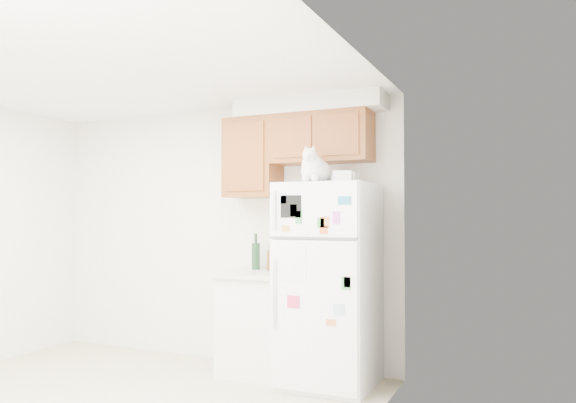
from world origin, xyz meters
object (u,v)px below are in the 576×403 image
Objects in this scene: base_counter at (260,322)px; storage_box_back at (348,179)px; bottle_amber at (270,257)px; refrigerator at (328,284)px; storage_box_front at (343,176)px; bottle_green at (256,251)px; cat at (315,169)px.

storage_box_back is (0.81, 0.10, 1.29)m from base_counter.
bottle_amber is (0.05, 0.10, 0.59)m from base_counter.
refrigerator reaches higher than base_counter.
storage_box_front reaches higher than bottle_green.
bottle_green is at bearing 151.45° from cat.
bottle_green is at bearing 149.02° from storage_box_front.
refrigerator reaches higher than bottle_green.
storage_box_back is at bearing 54.84° from refrigerator.
storage_box_back reaches higher than bottle_green.
storage_box_back is (0.17, 0.35, -0.06)m from cat.
storage_box_front is at bearing -14.42° from base_counter.
cat reaches higher than refrigerator.
bottle_green is (-0.13, 0.17, 0.63)m from base_counter.
storage_box_front reaches higher than base_counter.
refrigerator is at bearing 130.98° from storage_box_front.
bottle_amber is (-0.64, 0.18, 0.20)m from refrigerator.
storage_box_back is 0.33m from storage_box_front.
bottle_amber is at bearing 164.38° from refrigerator.
refrigerator reaches higher than bottle_amber.
cat is 1.02m from bottle_amber.
storage_box_front is 1.12m from bottle_amber.
base_counter is at bearing -52.47° from bottle_green.
bottle_green is at bearing -177.36° from storage_box_back.
refrigerator is at bearing 73.99° from cat.
bottle_green is 1.31× the size of bottle_amber.
bottle_green is at bearing 163.69° from refrigerator.
cat is 2.84× the size of storage_box_front.
cat reaches higher than base_counter.
storage_box_back reaches higher than bottle_amber.
cat is 0.39m from storage_box_back.
refrigerator is at bearing -15.62° from bottle_amber.
storage_box_back reaches higher than storage_box_front.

